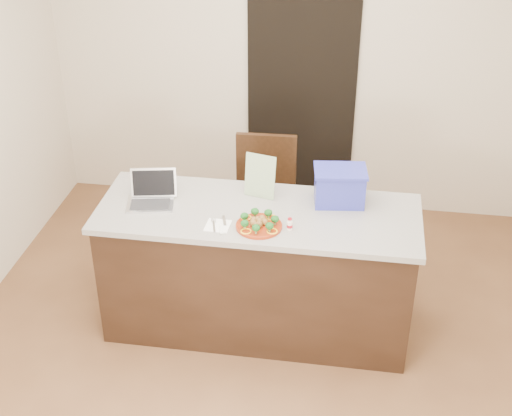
% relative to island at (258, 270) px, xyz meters
% --- Properties ---
extents(ground, '(4.00, 4.00, 0.00)m').
position_rel_island_xyz_m(ground, '(0.00, -0.25, -0.46)').
color(ground, brown).
rests_on(ground, ground).
extents(room_shell, '(4.00, 4.00, 4.00)m').
position_rel_island_xyz_m(room_shell, '(0.00, -0.25, 1.16)').
color(room_shell, white).
rests_on(room_shell, ground).
extents(doorway, '(0.90, 0.02, 2.00)m').
position_rel_island_xyz_m(doorway, '(0.10, 1.73, 0.54)').
color(doorway, black).
rests_on(doorway, ground).
extents(island, '(2.06, 0.76, 0.92)m').
position_rel_island_xyz_m(island, '(0.00, 0.00, 0.00)').
color(island, black).
rests_on(island, ground).
extents(plate, '(0.29, 0.29, 0.02)m').
position_rel_island_xyz_m(plate, '(0.03, -0.19, 0.47)').
color(plate, maroon).
rests_on(plate, island).
extents(meatballs, '(0.11, 0.11, 0.04)m').
position_rel_island_xyz_m(meatballs, '(0.03, -0.18, 0.50)').
color(meatballs, brown).
rests_on(meatballs, plate).
extents(broccoli, '(0.24, 0.24, 0.04)m').
position_rel_island_xyz_m(broccoli, '(0.03, -0.19, 0.51)').
color(broccoli, '#124315').
rests_on(broccoli, plate).
extents(pepper_rings, '(0.25, 0.25, 0.01)m').
position_rel_island_xyz_m(pepper_rings, '(0.03, -0.19, 0.48)').
color(pepper_rings, yellow).
rests_on(pepper_rings, plate).
extents(napkin, '(0.15, 0.15, 0.01)m').
position_rel_island_xyz_m(napkin, '(-0.22, -0.21, 0.46)').
color(napkin, white).
rests_on(napkin, island).
extents(fork, '(0.04, 0.16, 0.00)m').
position_rel_island_xyz_m(fork, '(-0.24, -0.20, 0.47)').
color(fork, '#B5B3B8').
rests_on(fork, napkin).
extents(knife, '(0.05, 0.21, 0.01)m').
position_rel_island_xyz_m(knife, '(-0.19, -0.23, 0.47)').
color(knife, white).
rests_on(knife, napkin).
extents(yogurt_bottle, '(0.04, 0.04, 0.08)m').
position_rel_island_xyz_m(yogurt_bottle, '(0.22, -0.18, 0.49)').
color(yogurt_bottle, white).
rests_on(yogurt_bottle, island).
extents(laptop, '(0.33, 0.29, 0.21)m').
position_rel_island_xyz_m(laptop, '(-0.69, 0.01, 0.51)').
color(laptop, silver).
rests_on(laptop, island).
extents(leaflet, '(0.21, 0.09, 0.29)m').
position_rel_island_xyz_m(leaflet, '(-0.02, 0.19, 0.61)').
color(leaflet, silver).
rests_on(leaflet, island).
extents(blue_box, '(0.36, 0.28, 0.24)m').
position_rel_island_xyz_m(blue_box, '(0.50, 0.19, 0.58)').
color(blue_box, '#2C31A0').
rests_on(blue_box, island).
extents(chair, '(0.47, 0.47, 1.03)m').
position_rel_island_xyz_m(chair, '(-0.08, 0.80, 0.12)').
color(chair, '#371F10').
rests_on(chair, ground).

